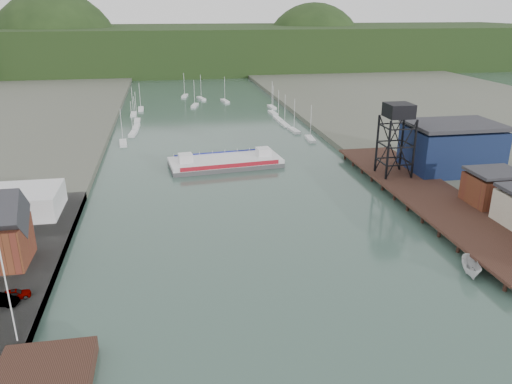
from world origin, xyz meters
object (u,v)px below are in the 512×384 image
object	(u,v)px
motorboat	(471,268)
car_west_a	(15,294)
chain_ferry	(225,162)
lift_tower	(398,115)

from	to	relation	value
motorboat	car_west_a	size ratio (longest dim) A/B	1.55
chain_ferry	lift_tower	bearing A→B (deg)	-34.79
chain_ferry	motorboat	world-z (taller)	chain_ferry
lift_tower	chain_ferry	bearing A→B (deg)	151.37
motorboat	car_west_a	distance (m)	64.37
lift_tower	chain_ferry	xyz separation A→B (m)	(-35.71, 19.50, -14.50)
motorboat	car_west_a	xyz separation A→B (m)	(-64.32, 2.48, 1.08)
car_west_a	motorboat	bearing A→B (deg)	-104.23
chain_ferry	car_west_a	distance (m)	67.79
lift_tower	car_west_a	world-z (taller)	lift_tower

